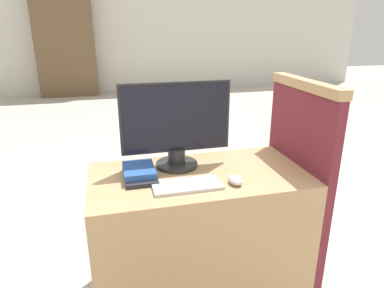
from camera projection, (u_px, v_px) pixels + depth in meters
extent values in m
cube|color=beige|center=(121.00, 29.00, 7.63)|extent=(12.00, 0.06, 2.80)
cube|color=tan|center=(199.00, 236.00, 1.90)|extent=(1.12, 0.59, 0.76)
cube|color=maroon|center=(295.00, 190.00, 1.99)|extent=(0.05, 0.63, 1.17)
cube|color=tan|center=(307.00, 85.00, 1.78)|extent=(0.07, 0.63, 0.05)
cylinder|color=#282828|center=(177.00, 164.00, 1.87)|extent=(0.23, 0.23, 0.02)
cylinder|color=#282828|center=(177.00, 156.00, 1.86)|extent=(0.09, 0.09, 0.08)
cube|color=#282828|center=(176.00, 117.00, 1.79)|extent=(0.59, 0.01, 0.37)
cube|color=black|center=(176.00, 118.00, 1.79)|extent=(0.56, 0.02, 0.35)
cube|color=silver|center=(187.00, 185.00, 1.63)|extent=(0.33, 0.15, 0.02)
ellipsoid|color=silver|center=(235.00, 180.00, 1.66)|extent=(0.06, 0.10, 0.04)
cube|color=#232328|center=(140.00, 175.00, 1.74)|extent=(0.16, 0.26, 0.02)
cube|color=#285199|center=(139.00, 170.00, 1.73)|extent=(0.16, 0.21, 0.03)
cube|color=brown|center=(65.00, 47.00, 7.25)|extent=(1.20, 0.32, 2.09)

